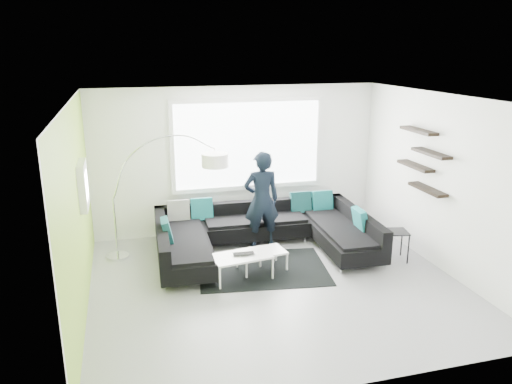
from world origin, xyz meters
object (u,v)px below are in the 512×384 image
sectional_sofa (264,236)px  arc_lamp (113,199)px  side_table (395,245)px  laptop (244,255)px  coffee_table (252,263)px  person (262,200)px

sectional_sofa → arc_lamp: 2.62m
side_table → laptop: 2.64m
coffee_table → laptop: (-0.16, -0.14, 0.20)m
arc_lamp → person: bearing=5.1°
arc_lamp → side_table: arc_lamp is taller
sectional_sofa → laptop: bearing=-121.9°
arc_lamp → laptop: size_ratio=6.13×
side_table → person: bearing=149.9°
arc_lamp → laptop: bearing=-26.9°
side_table → sectional_sofa: bearing=159.0°
laptop → arc_lamp: bearing=147.9°
arc_lamp → person: size_ratio=1.20×
coffee_table → side_table: (2.48, -0.10, 0.07)m
sectional_sofa → laptop: 1.00m
arc_lamp → person: 2.53m
side_table → laptop: bearing=-179.3°
sectional_sofa → side_table: size_ratio=7.23×
coffee_table → arc_lamp: bearing=141.0°
sectional_sofa → coffee_table: bearing=-118.2°
person → laptop: 1.43m
person → coffee_table: bearing=68.1°
sectional_sofa → arc_lamp: (-2.47, 0.54, 0.70)m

